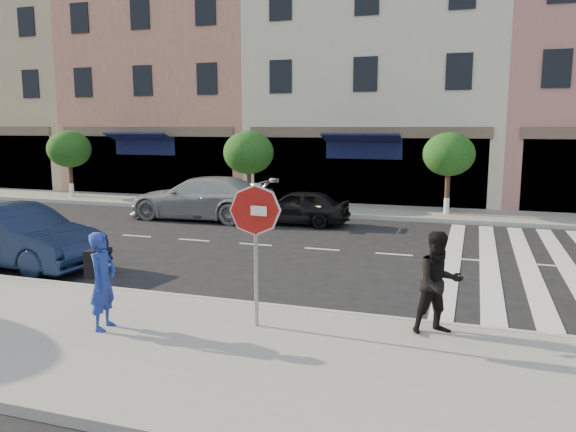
% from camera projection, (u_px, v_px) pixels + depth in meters
% --- Properties ---
extents(ground, '(120.00, 120.00, 0.00)m').
position_uv_depth(ground, '(273.00, 288.00, 11.93)').
color(ground, black).
rests_on(ground, ground).
extents(sidewalk_near, '(60.00, 4.50, 0.15)m').
position_uv_depth(sidewalk_near, '(188.00, 351.00, 8.40)').
color(sidewalk_near, gray).
rests_on(sidewalk_near, ground).
extents(sidewalk_far, '(60.00, 3.00, 0.15)m').
position_uv_depth(sidewalk_far, '(368.00, 211.00, 22.21)').
color(sidewalk_far, gray).
rests_on(sidewalk_far, ground).
extents(building_west_far, '(12.00, 9.00, 12.00)m').
position_uv_depth(building_west_far, '(26.00, 82.00, 33.77)').
color(building_west_far, tan).
rests_on(building_west_far, ground).
extents(building_west_mid, '(10.00, 9.00, 14.00)m').
position_uv_depth(building_west_mid, '(188.00, 58.00, 30.18)').
color(building_west_mid, tan).
rests_on(building_west_mid, ground).
extents(building_centre, '(11.00, 9.00, 11.00)m').
position_uv_depth(building_centre, '(383.00, 82.00, 27.13)').
color(building_centre, beige).
rests_on(building_centre, ground).
extents(street_tree_wa, '(2.00, 2.00, 3.05)m').
position_uv_depth(street_tree_wa, '(69.00, 149.00, 26.05)').
color(street_tree_wa, '#473323').
rests_on(street_tree_wa, sidewalk_far).
extents(street_tree_wb, '(2.10, 2.10, 3.06)m').
position_uv_depth(street_tree_wb, '(249.00, 153.00, 23.24)').
color(street_tree_wb, '#473323').
rests_on(street_tree_wb, sidewalk_far).
extents(street_tree_c, '(1.90, 1.90, 3.04)m').
position_uv_depth(street_tree_c, '(449.00, 155.00, 20.73)').
color(street_tree_c, '#473323').
rests_on(street_tree_c, sidewalk_far).
extents(stop_sign, '(0.83, 0.13, 2.35)m').
position_uv_depth(stop_sign, '(255.00, 223.00, 8.97)').
color(stop_sign, gray).
rests_on(stop_sign, sidewalk_near).
extents(photographer, '(0.45, 0.62, 1.60)m').
position_uv_depth(photographer, '(103.00, 281.00, 9.01)').
color(photographer, navy).
rests_on(photographer, sidewalk_near).
extents(walker, '(1.00, 0.94, 1.64)m').
position_uv_depth(walker, '(439.00, 283.00, 8.80)').
color(walker, black).
rests_on(walker, sidewalk_near).
extents(car_near_mid, '(4.74, 2.09, 1.51)m').
position_uv_depth(car_near_mid, '(16.00, 237.00, 13.60)').
color(car_near_mid, '#0E1832').
rests_on(car_near_mid, ground).
extents(car_far_left, '(5.45, 2.24, 1.58)m').
position_uv_depth(car_far_left, '(201.00, 198.00, 20.66)').
color(car_far_left, '#9E9FA4').
rests_on(car_far_left, ground).
extents(car_far_mid, '(3.65, 1.53, 1.23)m').
position_uv_depth(car_far_mid, '(297.00, 207.00, 19.53)').
color(car_far_mid, black).
rests_on(car_far_mid, ground).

